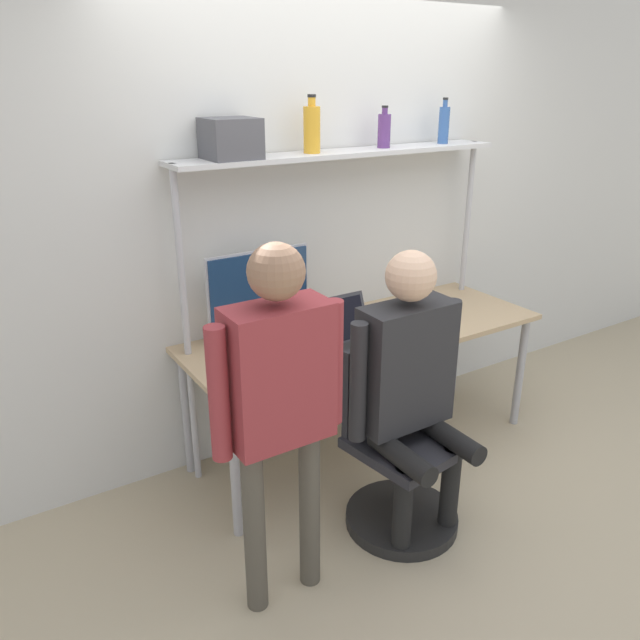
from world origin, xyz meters
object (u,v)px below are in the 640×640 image
(person_seated, at_px, (410,374))
(bottle_amber, at_px, (312,129))
(monitor, at_px, (259,290))
(bottle_purple, at_px, (384,130))
(laptop, at_px, (349,331))
(office_chair, at_px, (398,471))
(person_standing, at_px, (279,390))
(bottle_blue, at_px, (444,124))
(storage_box, at_px, (231,139))
(cell_phone, at_px, (384,334))

(person_seated, distance_m, bottle_amber, 1.37)
(monitor, height_order, bottle_purple, bottle_purple)
(monitor, relative_size, bottle_amber, 2.05)
(laptop, relative_size, bottle_amber, 0.97)
(office_chair, height_order, person_seated, person_seated)
(monitor, bearing_deg, person_standing, -113.24)
(bottle_blue, bearing_deg, bottle_purple, 180.00)
(laptop, height_order, office_chair, laptop)
(laptop, distance_m, person_seated, 0.59)
(monitor, distance_m, bottle_blue, 1.49)
(person_standing, distance_m, storage_box, 1.33)
(bottle_blue, xyz_separation_m, storage_box, (-1.38, 0.00, -0.01))
(cell_phone, xyz_separation_m, office_chair, (-0.30, -0.53, -0.48))
(cell_phone, bearing_deg, bottle_blue, 27.75)
(office_chair, bearing_deg, laptop, 82.41)
(bottle_purple, distance_m, storage_box, 0.93)
(bottle_blue, xyz_separation_m, bottle_amber, (-0.92, -0.00, 0.01))
(cell_phone, bearing_deg, bottle_amber, 124.72)
(office_chair, xyz_separation_m, bottle_purple, (0.53, 0.88, 1.53))
(bottle_purple, height_order, storage_box, bottle_purple)
(bottle_amber, bearing_deg, office_chair, -93.52)
(laptop, relative_size, storage_box, 1.12)
(person_seated, bearing_deg, office_chair, 97.48)
(person_seated, distance_m, person_standing, 0.74)
(person_seated, relative_size, bottle_amber, 4.85)
(bottle_amber, distance_m, bottle_purple, 0.47)
(person_standing, bearing_deg, storage_box, 72.93)
(monitor, relative_size, bottle_purple, 2.64)
(person_seated, bearing_deg, bottle_amber, 87.00)
(person_standing, xyz_separation_m, bottle_purple, (1.24, 1.00, 0.83))
(monitor, distance_m, cell_phone, 0.73)
(monitor, distance_m, bottle_purple, 1.13)
(bottle_amber, height_order, storage_box, bottle_amber)
(office_chair, distance_m, bottle_purple, 1.85)
(bottle_blue, distance_m, bottle_amber, 0.92)
(person_seated, bearing_deg, monitor, 108.29)
(person_standing, height_order, storage_box, storage_box)
(person_seated, distance_m, bottle_purple, 1.45)
(laptop, bearing_deg, storage_box, 144.94)
(laptop, xyz_separation_m, office_chair, (-0.07, -0.54, -0.54))
(monitor, xyz_separation_m, bottle_amber, (0.35, 0.02, 0.81))
(office_chair, bearing_deg, bottle_purple, 59.07)
(bottle_blue, xyz_separation_m, bottle_purple, (-0.44, 0.00, -0.01))
(storage_box, bearing_deg, bottle_amber, -0.00)
(bottle_blue, height_order, storage_box, bottle_blue)
(bottle_purple, bearing_deg, bottle_amber, -180.00)
(monitor, height_order, office_chair, monitor)
(office_chair, bearing_deg, monitor, 108.80)
(laptop, relative_size, office_chair, 0.30)
(bottle_purple, bearing_deg, office_chair, -120.93)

